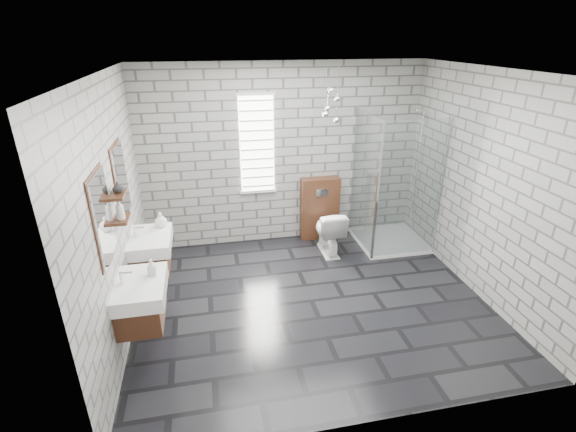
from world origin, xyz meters
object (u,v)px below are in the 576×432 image
object	(u,v)px
vanity_right	(147,243)
shower_enclosure	(389,216)
toilet	(328,231)
cistern_panel	(320,208)
vanity_left	(137,290)

from	to	relation	value
vanity_right	shower_enclosure	bearing A→B (deg)	11.52
vanity_right	shower_enclosure	xyz separation A→B (m)	(3.41, 0.69, -0.25)
vanity_right	shower_enclosure	world-z (taller)	shower_enclosure
vanity_right	toilet	size ratio (longest dim) A/B	2.28
cistern_panel	shower_enclosure	world-z (taller)	shower_enclosure
cistern_panel	toilet	distance (m)	0.54
vanity_right	cistern_panel	size ratio (longest dim) A/B	1.57
vanity_right	shower_enclosure	distance (m)	3.49
vanity_left	toilet	xyz separation A→B (m)	(2.46, 1.71, -0.41)
cistern_panel	shower_enclosure	xyz separation A→B (m)	(0.94, -0.52, 0.00)
vanity_left	cistern_panel	world-z (taller)	vanity_left
toilet	cistern_panel	bearing A→B (deg)	-89.93
vanity_left	toilet	distance (m)	3.03
vanity_right	cistern_panel	bearing A→B (deg)	26.19
vanity_right	vanity_left	bearing A→B (deg)	-90.00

